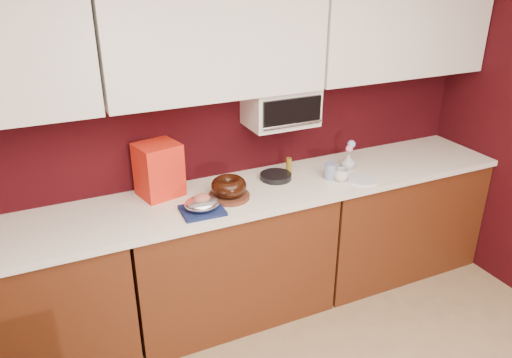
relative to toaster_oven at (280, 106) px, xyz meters
The scene contains 24 objects.
wall_back 0.49m from the toaster_oven, 162.14° to the left, with size 4.00×0.02×2.50m, color black.
base_cabinet_left 2.02m from the toaster_oven, behind, with size 1.31×0.58×0.86m, color #542610.
base_cabinet_center 1.06m from the toaster_oven, 159.86° to the right, with size 1.31×0.58×0.86m, color #542610.
base_cabinet_right 1.30m from the toaster_oven, 10.58° to the right, with size 1.31×0.58×0.86m, color #542610.
countertop 0.69m from the toaster_oven, 159.86° to the right, with size 4.00×0.62×0.04m, color white.
upper_cabinet_center 0.65m from the toaster_oven, behind, with size 1.31×0.33×0.70m, color white.
upper_cabinet_right 1.00m from the toaster_oven, ahead, with size 1.31×0.33×0.70m, color white.
toaster_oven is the anchor object (origin of this frame).
toaster_oven_door 0.16m from the toaster_oven, 90.00° to the right, with size 0.40×0.02×0.18m, color black.
toaster_oven_handle 0.19m from the toaster_oven, 90.00° to the right, with size 0.02×0.02×0.42m, color silver.
cake_base 0.68m from the toaster_oven, 155.14° to the right, with size 0.26×0.26×0.02m, color #5B2B1B.
bundt_cake 0.64m from the toaster_oven, 155.14° to the right, with size 0.22×0.22×0.09m, color black.
navy_towel 0.87m from the toaster_oven, 154.70° to the right, with size 0.24×0.21×0.02m, color #141E4C.
foil_ham_nest 0.85m from the toaster_oven, 154.70° to the right, with size 0.21×0.17×0.08m, color white.
roasted_ham 0.84m from the toaster_oven, 154.70° to the right, with size 0.11×0.09×0.07m, color #B25E51.
pandoro_box 0.88m from the toaster_oven, behind, with size 0.25×0.22×0.34m, color red.
dark_pan 0.47m from the toaster_oven, 129.99° to the right, with size 0.21×0.21×0.04m, color black.
coffee_mug 0.60m from the toaster_oven, 42.25° to the right, with size 0.09×0.09×0.10m, color silver.
blue_jar 0.55m from the toaster_oven, 39.23° to the right, with size 0.09×0.09×0.11m, color navy.
flower_vase 0.64m from the toaster_oven, 15.48° to the right, with size 0.08×0.08×0.12m, color #AFB9C7.
flower_pink 0.59m from the toaster_oven, 15.48° to the right, with size 0.05×0.05×0.05m, color pink.
flower_blue 0.60m from the toaster_oven, 12.45° to the right, with size 0.06×0.06×0.06m, color #91AAE9.
china_plate 0.73m from the toaster_oven, 37.56° to the right, with size 0.20×0.20×0.01m, color white.
amber_bottle 0.43m from the toaster_oven, 23.45° to the right, with size 0.04×0.04×0.11m, color olive.
Camera 1 is at (-1.02, -0.68, 2.28)m, focal length 35.00 mm.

